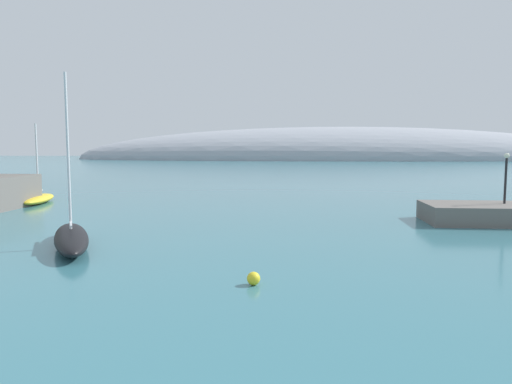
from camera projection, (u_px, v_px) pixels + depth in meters
distant_ridge at (339, 159)px, 211.55m from camera, size 243.19×65.85×29.45m
sailboat_yellow_near_shore at (39, 198)px, 43.84m from camera, size 3.47×7.30×7.49m
sailboat_black_outer_mooring at (71, 237)px, 24.15m from camera, size 5.16×8.07×9.04m
mooring_buoy_yellow at (254, 278)px, 17.61m from camera, size 0.51×0.51×0.51m
harbor_lamp_post at (506, 172)px, 32.26m from camera, size 0.36×0.36×3.55m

